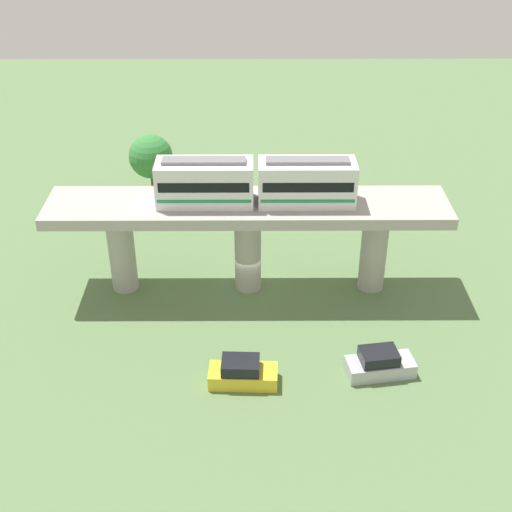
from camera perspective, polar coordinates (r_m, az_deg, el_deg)
ground_plane at (r=51.49m, az=-0.66°, el=-2.55°), size 120.00×120.00×0.00m
viaduct at (r=48.66m, az=-0.70°, el=2.68°), size 5.20×28.00×7.07m
train at (r=47.17m, az=-0.01°, el=6.11°), size 2.64×13.55×3.24m
parked_car_yellow at (r=42.76m, az=-1.13°, el=-9.65°), size 1.96×4.27×1.76m
parked_car_silver at (r=44.07m, az=10.18°, el=-8.78°), size 2.42×4.42×1.76m
tree_near_viaduct at (r=63.19m, az=-8.69°, el=8.12°), size 3.94×3.94×6.05m
tree_mid_lot at (r=61.58m, az=-4.23°, el=6.48°), size 2.79×2.79×4.23m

